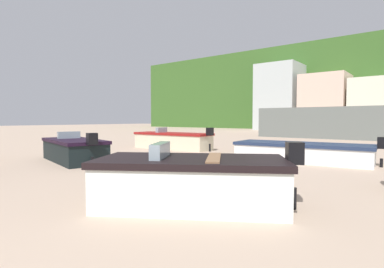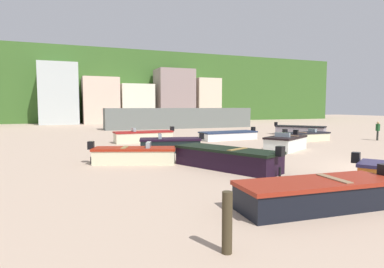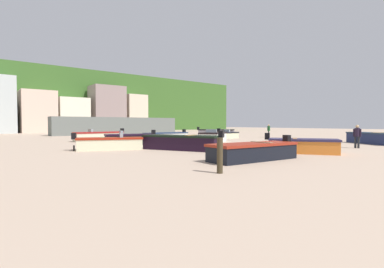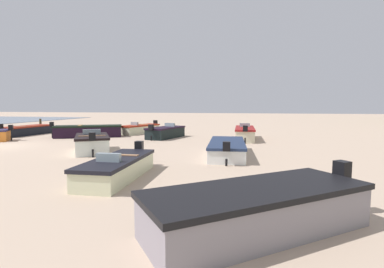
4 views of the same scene
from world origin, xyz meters
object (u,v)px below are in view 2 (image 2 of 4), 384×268
Objects in this scene: boat_black_10 at (317,194)px; beach_walker_distant at (378,129)px; boat_black_3 at (226,158)px; boat_black_8 at (170,145)px; boat_white_5 at (228,135)px; boat_white_7 at (286,143)px; boat_cream_4 at (144,137)px; mooring_post_near_water at (227,223)px; boat_grey_0 at (300,130)px; boat_cream_2 at (306,136)px; boat_cream_1 at (134,155)px.

boat_black_10 is 3.06× the size of beach_walker_distant.
boat_black_8 is at bearing 71.11° from boat_black_3.
boat_white_7 is (0.36, -7.45, 0.11)m from boat_white_5.
boat_black_8 is (-0.74, 6.31, -0.04)m from boat_black_3.
boat_cream_4 is at bearing 5.83° from boat_black_10.
boat_black_3 is 6.21m from boat_black_10.
boat_white_7 is at bearing 48.67° from mooring_post_near_water.
boat_grey_0 is 12.40m from boat_white_7.
boat_black_10 is at bearing 179.68° from boat_cream_4.
boat_cream_4 is (-12.90, 3.98, 0.08)m from boat_cream_2.
boat_white_7 is 0.79× the size of boat_black_10.
boat_cream_2 is 1.14× the size of boat_white_7.
boat_cream_1 is 16.48m from boat_cream_2.
boat_white_5 is 4.39× the size of mooring_post_near_water.
boat_cream_1 is at bearing 161.93° from boat_cream_4.
boat_cream_4 is at bearing 17.03° from boat_black_8.
boat_white_7 is (6.67, 4.36, -0.01)m from boat_black_3.
boat_cream_1 is 10.45m from boat_white_7.
boat_black_10 is (3.36, -9.16, -0.01)m from boat_cream_1.
boat_grey_0 is 3.92× the size of mooring_post_near_water.
boat_cream_4 is 20.46m from mooring_post_near_water.
boat_black_10 reaches higher than boat_cream_2.
boat_cream_4 is at bearing 81.70° from mooring_post_near_water.
boat_black_8 is (-16.01, -6.97, -0.02)m from boat_grey_0.
boat_grey_0 is 24.95m from boat_black_10.
mooring_post_near_water is (-0.32, -10.74, 0.20)m from boat_cream_1.
boat_white_7 is 3.17× the size of mooring_post_near_water.
boat_cream_4 is at bearing -109.92° from boat_cream_2.
boat_cream_2 is (15.53, 5.52, -0.04)m from boat_cream_1.
boat_black_8 is (0.32, -6.15, -0.01)m from boat_cream_4.
beach_walker_distant reaches higher than mooring_post_near_water.
boat_cream_4 is 1.28× the size of boat_white_7.
beach_walker_distant is (11.24, 2.29, 0.48)m from boat_white_7.
boat_cream_1 is 0.82× the size of boat_white_5.
boat_grey_0 is at bearing -75.57° from boat_white_7.
boat_black_10 is (0.73, -18.66, -0.05)m from boat_cream_4.
boat_cream_2 is 0.90× the size of boat_black_10.
beach_walker_distant is (6.06, -1.83, 0.57)m from boat_cream_2.
mooring_post_near_water is at bearing 18.34° from boat_cream_1.
boat_cream_4 reaches higher than boat_black_10.
mooring_post_near_water is at bearing 116.88° from boat_black_10.
boat_grey_0 is at bearing -35.10° from boat_black_10.
beach_walker_distant is at bearing -74.94° from boat_black_8.
boat_black_8 is at bearing -42.05° from beach_walker_distant.
boat_black_3 is (-11.84, -8.48, 0.10)m from boat_cream_2.
boat_black_3 is 3.33× the size of beach_walker_distant.
boat_black_3 is at bearing -22.73° from beach_walker_distant.
boat_white_7 reaches higher than mooring_post_near_water.
boat_black_3 reaches higher than boat_cream_1.
boat_black_10 is at bearing 23.28° from mooring_post_near_water.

